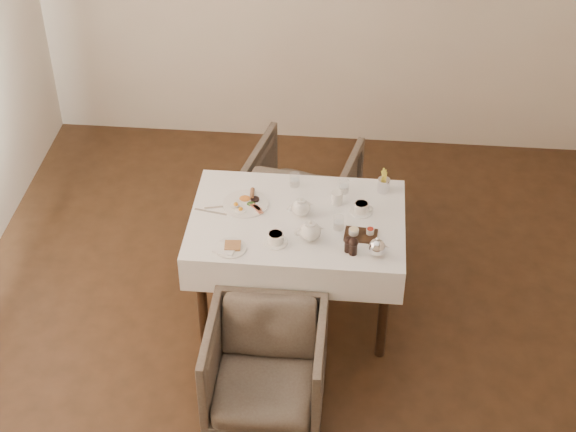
% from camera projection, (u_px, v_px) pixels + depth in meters
% --- Properties ---
extents(table, '(1.28, 0.88, 0.75)m').
position_uv_depth(table, '(297.00, 233.00, 5.32)').
color(table, black).
rests_on(table, ground).
extents(armchair_near, '(0.66, 0.67, 0.61)m').
position_uv_depth(armchair_near, '(266.00, 366.00, 4.92)').
color(armchair_near, '#4B3F37').
rests_on(armchair_near, ground).
extents(armchair_far, '(0.83, 0.85, 0.65)m').
position_uv_depth(armchair_far, '(303.00, 191.00, 6.18)').
color(armchair_far, '#4B3F37').
rests_on(armchair_far, ground).
extents(breakfast_plate, '(0.28, 0.28, 0.03)m').
position_uv_depth(breakfast_plate, '(246.00, 203.00, 5.34)').
color(breakfast_plate, white).
rests_on(breakfast_plate, table).
extents(side_plate, '(0.19, 0.18, 0.02)m').
position_uv_depth(side_plate, '(229.00, 248.00, 5.01)').
color(side_plate, white).
rests_on(side_plate, table).
extents(teapot_centre, '(0.19, 0.17, 0.13)m').
position_uv_depth(teapot_centre, '(301.00, 206.00, 5.23)').
color(teapot_centre, white).
rests_on(teapot_centre, table).
extents(teapot_front, '(0.20, 0.17, 0.14)m').
position_uv_depth(teapot_front, '(310.00, 230.00, 5.05)').
color(teapot_front, white).
rests_on(teapot_front, table).
extents(creamer, '(0.09, 0.09, 0.08)m').
position_uv_depth(creamer, '(337.00, 198.00, 5.33)').
color(creamer, white).
rests_on(creamer, table).
extents(teacup_near, '(0.14, 0.14, 0.07)m').
position_uv_depth(teacup_near, '(276.00, 239.00, 5.04)').
color(teacup_near, white).
rests_on(teacup_near, table).
extents(teacup_far, '(0.13, 0.13, 0.07)m').
position_uv_depth(teacup_far, '(361.00, 208.00, 5.27)').
color(teacup_far, white).
rests_on(teacup_far, table).
extents(glass_left, '(0.07, 0.07, 0.09)m').
position_uv_depth(glass_left, '(295.00, 180.00, 5.47)').
color(glass_left, silver).
rests_on(glass_left, table).
extents(glass_mid, '(0.06, 0.06, 0.09)m').
position_uv_depth(glass_mid, '(339.00, 222.00, 5.14)').
color(glass_mid, silver).
rests_on(glass_mid, table).
extents(glass_right, '(0.07, 0.07, 0.09)m').
position_uv_depth(glass_right, '(344.00, 186.00, 5.42)').
color(glass_right, silver).
rests_on(glass_right, table).
extents(condiment_board, '(0.20, 0.14, 0.05)m').
position_uv_depth(condiment_board, '(361.00, 234.00, 5.10)').
color(condiment_board, black).
rests_on(condiment_board, table).
extents(pepper_mill_left, '(0.06, 0.06, 0.10)m').
position_uv_depth(pepper_mill_left, '(348.00, 244.00, 4.97)').
color(pepper_mill_left, black).
rests_on(pepper_mill_left, table).
extents(pepper_mill_right, '(0.07, 0.07, 0.11)m').
position_uv_depth(pepper_mill_right, '(353.00, 246.00, 4.95)').
color(pepper_mill_right, black).
rests_on(pepper_mill_right, table).
extents(silver_pot, '(0.14, 0.13, 0.13)m').
position_uv_depth(silver_pot, '(377.00, 246.00, 4.94)').
color(silver_pot, white).
rests_on(silver_pot, table).
extents(fries_cup, '(0.08, 0.08, 0.16)m').
position_uv_depth(fries_cup, '(384.00, 182.00, 5.41)').
color(fries_cup, silver).
rests_on(fries_cup, table).
extents(cutlery_fork, '(0.20, 0.06, 0.00)m').
position_uv_depth(cutlery_fork, '(221.00, 207.00, 5.32)').
color(cutlery_fork, silver).
rests_on(cutlery_fork, table).
extents(cutlery_knife, '(0.20, 0.05, 0.00)m').
position_uv_depth(cutlery_knife, '(211.00, 212.00, 5.29)').
color(cutlery_knife, silver).
rests_on(cutlery_knife, table).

